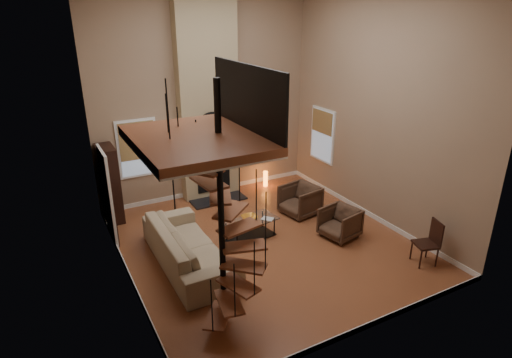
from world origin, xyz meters
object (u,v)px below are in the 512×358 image
armchair_far (342,222)px  side_chair (430,240)px  floor_lamp (172,163)px  hutch (110,184)px  sofa (188,246)px  armchair_near (302,200)px  coffee_table (251,227)px  accent_lamp (265,179)px

armchair_far → side_chair: (0.85, -1.74, 0.17)m
floor_lamp → hutch: bearing=159.6°
armchair_far → floor_lamp: floor_lamp is taller
hutch → sofa: size_ratio=0.64×
sofa → armchair_near: (3.40, 0.88, -0.04)m
armchair_near → coffee_table: 1.88m
sofa → side_chair: (4.36, -2.32, 0.13)m
coffee_table → accent_lamp: accent_lamp is taller
armchair_far → accent_lamp: bearing=169.8°
hutch → floor_lamp: bearing=-20.4°
accent_lamp → side_chair: bearing=-79.6°
hutch → armchair_far: bearing=-37.0°
coffee_table → floor_lamp: floor_lamp is taller
hutch → accent_lamp: hutch is taller
sofa → armchair_far: (3.51, -0.58, -0.04)m
sofa → armchair_far: sofa is taller
armchair_near → coffee_table: armchair_near is taller
hutch → floor_lamp: (1.42, -0.53, 0.46)m
side_chair → coffee_table: bearing=136.2°
hutch → side_chair: bearing=-43.9°
accent_lamp → armchair_near: bearing=-90.4°
hutch → accent_lamp: bearing=0.4°
armchair_far → floor_lamp: size_ratio=0.46×
armchair_far → side_chair: side_chair is taller
armchair_near → floor_lamp: bearing=-125.0°
armchair_far → coffee_table: size_ratio=0.59×
armchair_near → side_chair: (0.96, -3.20, 0.17)m
floor_lamp → armchair_far: bearing=-43.0°
accent_lamp → side_chair: side_chair is taller
armchair_near → armchair_far: bearing=-5.5°
floor_lamp → side_chair: size_ratio=1.81×
floor_lamp → side_chair: (3.89, -4.58, -0.89)m
sofa → armchair_far: size_ratio=3.76×
hutch → armchair_near: bearing=-23.7°
sofa → coffee_table: 1.65m
armchair_far → coffee_table: 2.10m
coffee_table → sofa: bearing=-169.1°
hutch → armchair_near: (4.36, -1.91, -0.60)m
sofa → armchair_near: 3.51m
floor_lamp → accent_lamp: 3.22m
armchair_far → sofa: bearing=-111.2°
armchair_far → floor_lamp: 4.30m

